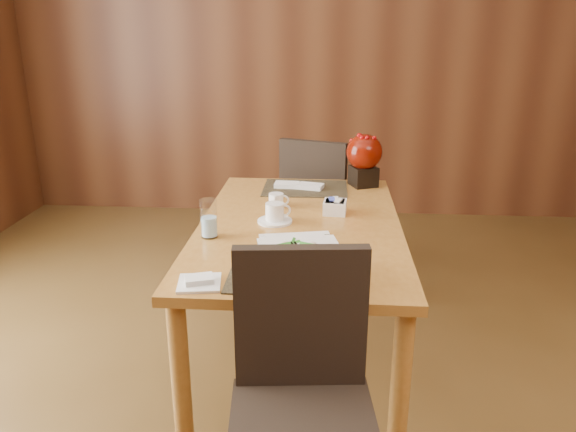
# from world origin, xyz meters

# --- Properties ---
(back_wall) EXTENTS (5.00, 0.02, 2.80)m
(back_wall) POSITION_xyz_m (0.00, 3.00, 1.40)
(back_wall) COLOR #583019
(back_wall) RESTS_ON ground
(dining_table) EXTENTS (0.90, 1.50, 0.75)m
(dining_table) POSITION_xyz_m (0.00, 0.60, 0.65)
(dining_table) COLOR #B37831
(dining_table) RESTS_ON ground
(placemat_near) EXTENTS (0.45, 0.33, 0.01)m
(placemat_near) POSITION_xyz_m (0.00, 0.05, 0.75)
(placemat_near) COLOR black
(placemat_near) RESTS_ON dining_table
(placemat_far) EXTENTS (0.45, 0.33, 0.01)m
(placemat_far) POSITION_xyz_m (0.00, 1.15, 0.75)
(placemat_far) COLOR black
(placemat_far) RESTS_ON dining_table
(soup_setting) EXTENTS (0.36, 0.36, 0.12)m
(soup_setting) POSITION_xyz_m (0.03, 0.03, 0.81)
(soup_setting) COLOR white
(soup_setting) RESTS_ON dining_table
(coffee_cup) EXTENTS (0.16, 0.16, 0.09)m
(coffee_cup) POSITION_xyz_m (-0.11, 0.61, 0.79)
(coffee_cup) COLOR white
(coffee_cup) RESTS_ON dining_table
(water_glass) EXTENTS (0.07, 0.07, 0.16)m
(water_glass) POSITION_xyz_m (-0.37, 0.40, 0.83)
(water_glass) COLOR white
(water_glass) RESTS_ON dining_table
(creamer_jug) EXTENTS (0.10, 0.10, 0.07)m
(creamer_jug) POSITION_xyz_m (-0.13, 0.83, 0.78)
(creamer_jug) COLOR white
(creamer_jug) RESTS_ON dining_table
(sugar_caddy) EXTENTS (0.11, 0.11, 0.06)m
(sugar_caddy) POSITION_xyz_m (0.16, 0.75, 0.78)
(sugar_caddy) COLOR white
(sugar_caddy) RESTS_ON dining_table
(berry_decor) EXTENTS (0.19, 0.19, 0.29)m
(berry_decor) POSITION_xyz_m (0.32, 1.24, 0.91)
(berry_decor) COLOR black
(berry_decor) RESTS_ON dining_table
(napkins_far) EXTENTS (0.28, 0.14, 0.02)m
(napkins_far) POSITION_xyz_m (-0.03, 1.15, 0.77)
(napkins_far) COLOR white
(napkins_far) RESTS_ON dining_table
(bread_plate) EXTENTS (0.17, 0.17, 0.01)m
(bread_plate) POSITION_xyz_m (-0.31, -0.04, 0.75)
(bread_plate) COLOR white
(bread_plate) RESTS_ON dining_table
(near_chair) EXTENTS (0.48, 0.49, 0.96)m
(near_chair) POSITION_xyz_m (0.06, -0.30, 0.54)
(near_chair) COLOR black
(near_chair) RESTS_ON ground
(far_chair) EXTENTS (0.55, 0.55, 0.94)m
(far_chair) POSITION_xyz_m (0.06, 1.62, 0.53)
(far_chair) COLOR black
(far_chair) RESTS_ON ground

